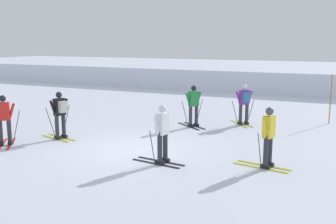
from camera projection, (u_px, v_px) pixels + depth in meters
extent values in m
plane|color=silver|center=(131.00, 149.00, 12.94)|extent=(120.00, 120.00, 0.00)
cube|color=silver|center=(260.00, 77.00, 30.30)|extent=(80.00, 9.46, 1.47)
cube|color=black|center=(156.00, 164.00, 11.36)|extent=(1.60, 0.30, 0.02)
cube|color=black|center=(161.00, 161.00, 11.59)|extent=(1.60, 0.30, 0.02)
cube|color=black|center=(160.00, 162.00, 11.27)|extent=(0.27, 0.15, 0.10)
cube|color=black|center=(165.00, 160.00, 11.50)|extent=(0.27, 0.15, 0.10)
cylinder|color=#2D2D33|center=(160.00, 146.00, 11.18)|extent=(0.14, 0.14, 0.85)
cylinder|color=#2D2D33|center=(165.00, 144.00, 11.42)|extent=(0.14, 0.14, 0.85)
cube|color=white|center=(162.00, 124.00, 11.19)|extent=(0.29, 0.41, 0.60)
cylinder|color=white|center=(157.00, 126.00, 10.99)|extent=(0.12, 0.27, 0.55)
cylinder|color=white|center=(167.00, 123.00, 11.41)|extent=(0.12, 0.27, 0.55)
sphere|color=silver|center=(162.00, 109.00, 11.11)|extent=(0.22, 0.22, 0.22)
cylinder|color=#38383D|center=(152.00, 148.00, 11.06)|extent=(0.06, 0.28, 1.07)
cylinder|color=#38383D|center=(166.00, 143.00, 11.65)|extent=(0.06, 0.28, 1.07)
cube|color=gold|center=(55.00, 139.00, 14.26)|extent=(1.57, 0.51, 0.02)
cube|color=gold|center=(62.00, 137.00, 14.47)|extent=(1.57, 0.51, 0.02)
cube|color=black|center=(58.00, 138.00, 14.15)|extent=(0.28, 0.18, 0.10)
cube|color=black|center=(64.00, 136.00, 14.36)|extent=(0.28, 0.18, 0.10)
cylinder|color=#2D2D33|center=(57.00, 125.00, 14.07)|extent=(0.14, 0.14, 0.85)
cylinder|color=#2D2D33|center=(64.00, 123.00, 14.28)|extent=(0.14, 0.14, 0.85)
cube|color=black|center=(59.00, 107.00, 14.06)|extent=(0.33, 0.43, 0.60)
cylinder|color=black|center=(53.00, 108.00, 13.89)|extent=(0.15, 0.27, 0.55)
cylinder|color=black|center=(65.00, 106.00, 14.26)|extent=(0.15, 0.27, 0.55)
sphere|color=black|center=(59.00, 95.00, 13.98)|extent=(0.22, 0.22, 0.22)
cylinder|color=#38383D|center=(51.00, 124.00, 13.99)|extent=(0.12, 0.37, 1.18)
cylinder|color=#38383D|center=(66.00, 121.00, 14.46)|extent=(0.12, 0.37, 1.18)
cube|color=#B7B2A3|center=(63.00, 107.00, 13.92)|extent=(0.25, 0.32, 0.40)
cube|color=black|center=(189.00, 126.00, 16.30)|extent=(1.34, 1.03, 0.02)
cube|color=black|center=(194.00, 126.00, 16.43)|extent=(1.34, 1.03, 0.02)
cube|color=black|center=(190.00, 126.00, 16.16)|extent=(0.28, 0.25, 0.10)
cube|color=black|center=(196.00, 125.00, 16.29)|extent=(0.28, 0.25, 0.10)
cylinder|color=#38333D|center=(191.00, 114.00, 16.08)|extent=(0.14, 0.14, 0.85)
cylinder|color=#38333D|center=(196.00, 114.00, 16.21)|extent=(0.14, 0.14, 0.85)
cube|color=#23843D|center=(194.00, 99.00, 16.03)|extent=(0.42, 0.45, 0.60)
cylinder|color=#23843D|center=(188.00, 99.00, 15.94)|extent=(0.23, 0.26, 0.55)
cylinder|color=#23843D|center=(199.00, 98.00, 16.17)|extent=(0.23, 0.26, 0.55)
sphere|color=black|center=(194.00, 88.00, 15.96)|extent=(0.22, 0.22, 0.22)
cylinder|color=#38383D|center=(185.00, 114.00, 16.07)|extent=(0.22, 0.28, 1.10)
cylinder|color=#38383D|center=(199.00, 113.00, 16.39)|extent=(0.22, 0.28, 1.10)
cube|color=gold|center=(239.00, 124.00, 16.76)|extent=(1.06, 1.31, 0.02)
cube|color=gold|center=(245.00, 124.00, 16.83)|extent=(1.06, 1.31, 0.02)
cube|color=black|center=(240.00, 123.00, 16.61)|extent=(0.25, 0.28, 0.10)
cube|color=black|center=(246.00, 123.00, 16.67)|extent=(0.25, 0.28, 0.10)
cylinder|color=#38333D|center=(241.00, 112.00, 16.53)|extent=(0.14, 0.14, 0.85)
cylinder|color=#38333D|center=(247.00, 112.00, 16.59)|extent=(0.14, 0.14, 0.85)
cube|color=purple|center=(244.00, 97.00, 16.45)|extent=(0.45, 0.42, 0.60)
cylinder|color=purple|center=(238.00, 98.00, 16.41)|extent=(0.26, 0.23, 0.55)
cylinder|color=purple|center=(250.00, 97.00, 16.52)|extent=(0.26, 0.23, 0.55)
sphere|color=silver|center=(245.00, 87.00, 16.37)|extent=(0.22, 0.22, 0.22)
cylinder|color=#38383D|center=(235.00, 113.00, 16.58)|extent=(0.26, 0.21, 1.03)
cylinder|color=#38383D|center=(250.00, 112.00, 16.74)|extent=(0.26, 0.21, 1.03)
cube|color=teal|center=(246.00, 97.00, 16.24)|extent=(0.33, 0.31, 0.40)
cube|color=red|center=(2.00, 144.00, 13.50)|extent=(1.04, 1.33, 0.02)
cube|color=red|center=(11.00, 144.00, 13.55)|extent=(1.04, 1.33, 0.02)
cube|color=black|center=(1.00, 144.00, 13.34)|extent=(0.25, 0.28, 0.10)
cube|color=black|center=(10.00, 143.00, 13.40)|extent=(0.25, 0.28, 0.10)
cylinder|color=#2D2D33|center=(0.00, 130.00, 13.26)|extent=(0.14, 0.14, 0.85)
cylinder|color=#2D2D33|center=(9.00, 129.00, 13.31)|extent=(0.14, 0.14, 0.85)
cube|color=red|center=(3.00, 111.00, 13.17)|extent=(0.45, 0.42, 0.60)
cylinder|color=red|center=(12.00, 111.00, 13.25)|extent=(0.26, 0.23, 0.55)
sphere|color=black|center=(2.00, 98.00, 13.10)|extent=(0.22, 0.22, 0.22)
cylinder|color=#38383D|center=(16.00, 127.00, 13.45)|extent=(0.25, 0.20, 1.17)
cube|color=gold|center=(260.00, 168.00, 10.99)|extent=(1.59, 0.38, 0.02)
cube|color=gold|center=(264.00, 165.00, 11.21)|extent=(1.59, 0.38, 0.02)
cube|color=black|center=(265.00, 167.00, 10.89)|extent=(0.28, 0.17, 0.10)
cube|color=black|center=(269.00, 164.00, 11.12)|extent=(0.28, 0.17, 0.10)
cylinder|color=#2D2D33|center=(266.00, 150.00, 10.81)|extent=(0.14, 0.14, 0.85)
cylinder|color=#2D2D33|center=(270.00, 148.00, 11.03)|extent=(0.14, 0.14, 0.85)
cube|color=yellow|center=(269.00, 127.00, 10.81)|extent=(0.31, 0.42, 0.60)
cylinder|color=yellow|center=(265.00, 129.00, 10.62)|extent=(0.14, 0.27, 0.55)
cylinder|color=yellow|center=(272.00, 126.00, 11.02)|extent=(0.14, 0.27, 0.55)
sphere|color=#4C4C56|center=(270.00, 111.00, 10.73)|extent=(0.22, 0.22, 0.22)
cylinder|color=#38383D|center=(260.00, 151.00, 10.71)|extent=(0.09, 0.34, 1.07)
cylinder|color=#38383D|center=(269.00, 146.00, 11.25)|extent=(0.09, 0.34, 1.07)
cylinder|color=#C65614|center=(331.00, 99.00, 16.71)|extent=(0.04, 0.04, 2.10)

